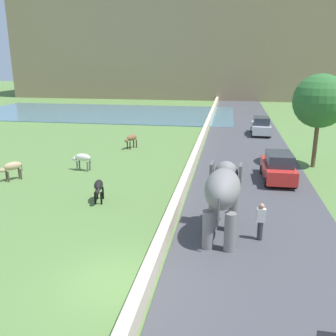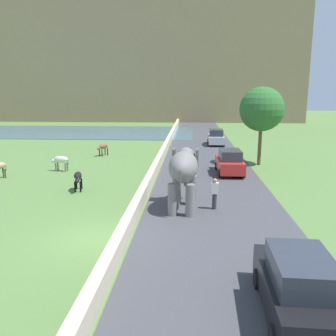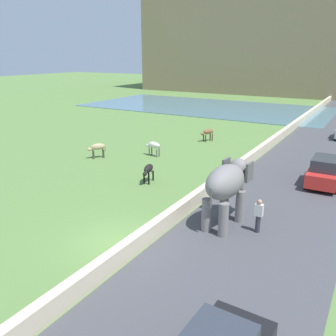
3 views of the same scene
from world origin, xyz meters
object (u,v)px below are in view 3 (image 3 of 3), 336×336
cow_black (148,170)px  cow_tan (97,148)px  car_red (324,171)px  cow_brown (208,132)px  person_beside_elephant (259,215)px  cow_white (154,146)px  elephant (227,184)px

cow_black → cow_tan: bearing=158.0°
car_red → cow_brown: bearing=147.5°
person_beside_elephant → car_red: 8.23m
car_red → cow_white: size_ratio=2.85×
person_beside_elephant → cow_brown: bearing=121.9°
car_red → cow_black: bearing=-152.1°
car_red → cow_tan: car_red is taller
person_beside_elephant → cow_brown: person_beside_elephant is taller
elephant → cow_brown: elephant is taller
cow_black → cow_brown: bearing=97.0°
cow_black → cow_white: size_ratio=1.01×
elephant → person_beside_elephant: bearing=-0.5°
elephant → cow_brown: 16.99m
elephant → car_red: bearing=68.7°
elephant → cow_white: (-9.37, 8.30, -1.20)m
cow_black → cow_white: 6.08m
cow_brown → cow_black: bearing=-83.0°
cow_brown → cow_black: (1.47, -12.01, 0.00)m
car_red → cow_black: (-9.49, -5.03, -0.06)m
person_beside_elephant → cow_tan: person_beside_elephant is taller
cow_black → cow_tan: same height
elephant → cow_black: 7.14m
cow_black → cow_white: bearing=119.7°
cow_brown → cow_black: size_ratio=0.97×
cow_white → cow_brown: bearing=77.1°
cow_tan → cow_white: bearing=38.3°
person_beside_elephant → car_red: size_ratio=0.40×
person_beside_elephant → cow_tan: size_ratio=1.25×
cow_tan → elephant: bearing=-23.7°
cow_brown → car_red: bearing=-32.5°
elephant → cow_white: elephant is taller
cow_black → cow_tan: (-6.42, 2.59, 0.00)m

